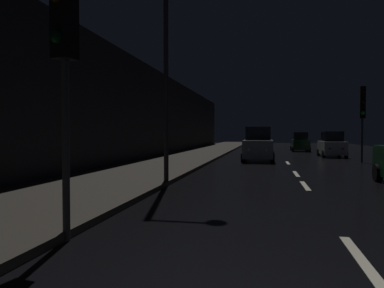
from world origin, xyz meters
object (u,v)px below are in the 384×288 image
(traffic_light_far_right, at_px, (363,108))
(streetlamp_overhead, at_px, (178,20))
(car_parked_right_far, at_px, (332,145))
(traffic_light_near_left, at_px, (64,23))
(car_approaching_headlights, at_px, (258,145))
(car_distant_taillights, at_px, (300,143))

(traffic_light_far_right, xyz_separation_m, streetlamp_overhead, (-8.52, -11.53, 2.21))
(traffic_light_far_right, distance_m, car_parked_right_far, 5.97)
(traffic_light_near_left, distance_m, car_approaching_headlights, 18.69)
(traffic_light_near_left, height_order, car_approaching_headlights, traffic_light_near_left)
(traffic_light_near_left, height_order, streetlamp_overhead, streetlamp_overhead)
(traffic_light_far_right, relative_size, car_parked_right_far, 1.21)
(traffic_light_far_right, relative_size, car_approaching_headlights, 1.06)
(traffic_light_far_right, relative_size, streetlamp_overhead, 0.54)
(traffic_light_near_left, height_order, traffic_light_far_right, traffic_light_near_left)
(traffic_light_near_left, bearing_deg, car_parked_right_far, 172.90)
(streetlamp_overhead, height_order, car_approaching_headlights, streetlamp_overhead)
(traffic_light_far_right, xyz_separation_m, car_approaching_headlights, (-6.11, 0.32, -2.28))
(traffic_light_near_left, relative_size, car_approaching_headlights, 1.13)
(traffic_light_near_left, bearing_deg, traffic_light_far_right, 165.71)
(traffic_light_far_right, height_order, car_approaching_headlights, traffic_light_far_right)
(traffic_light_near_left, bearing_deg, streetlamp_overhead, -170.94)
(car_approaching_headlights, relative_size, car_parked_right_far, 1.15)
(car_approaching_headlights, xyz_separation_m, car_parked_right_far, (5.32, 5.09, -0.13))
(streetlamp_overhead, xyz_separation_m, car_approaching_headlights, (2.41, 11.85, -4.49))
(car_distant_taillights, bearing_deg, traffic_light_near_left, 168.42)
(traffic_light_near_left, relative_size, car_distant_taillights, 1.31)
(car_parked_right_far, bearing_deg, car_approaching_headlights, 133.74)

